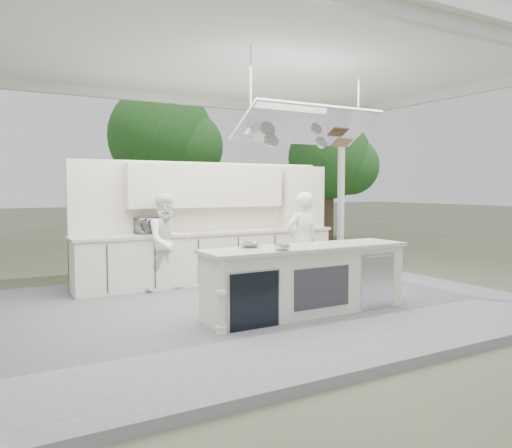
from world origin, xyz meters
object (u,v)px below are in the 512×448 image
back_counter (211,256)px  sous_chef (168,242)px  head_chef (302,242)px  demo_island (306,280)px

back_counter → sous_chef: (-0.97, -0.35, 0.36)m
back_counter → head_chef: head_chef is taller
demo_island → sous_chef: 2.74m
demo_island → sous_chef: size_ratio=1.85×
back_counter → head_chef: bearing=-60.1°
back_counter → head_chef: (0.94, -1.63, 0.37)m
demo_island → head_chef: bearing=57.4°
demo_island → head_chef: size_ratio=1.83×
head_chef → sous_chef: bearing=-36.1°
demo_island → head_chef: 1.45m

